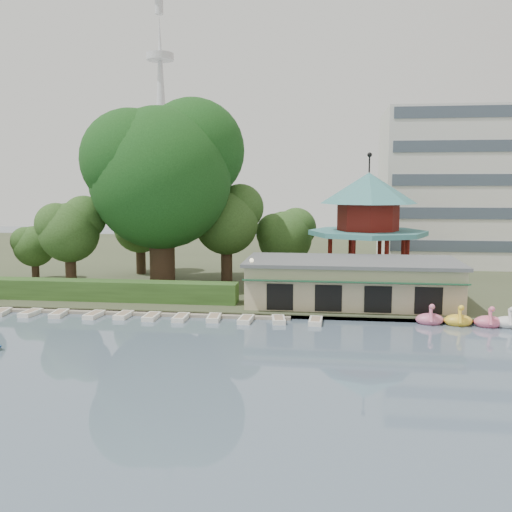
% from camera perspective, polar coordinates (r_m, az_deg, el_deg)
% --- Properties ---
extents(ground_plane, '(220.00, 220.00, 0.00)m').
position_cam_1_polar(ground_plane, '(31.42, -8.01, -13.20)').
color(ground_plane, slate).
rests_on(ground_plane, ground).
extents(shore, '(220.00, 70.00, 0.40)m').
position_cam_1_polar(shore, '(81.48, 1.63, -0.34)').
color(shore, '#424930').
rests_on(shore, ground).
extents(embankment, '(220.00, 0.60, 0.30)m').
position_cam_1_polar(embankment, '(47.60, -2.51, -5.87)').
color(embankment, gray).
rests_on(embankment, ground).
extents(dock, '(34.00, 1.60, 0.24)m').
position_cam_1_polar(dock, '(50.90, -16.02, -5.32)').
color(dock, gray).
rests_on(dock, ground).
extents(boathouse, '(18.60, 9.39, 3.90)m').
position_cam_1_polar(boathouse, '(51.12, 9.51, -2.51)').
color(boathouse, '#BEAF8B').
rests_on(boathouse, shore).
extents(pavilion, '(12.40, 12.40, 13.50)m').
position_cam_1_polar(pavilion, '(60.61, 11.15, 3.83)').
color(pavilion, '#BEAF8B').
rests_on(pavilion, shore).
extents(broadcast_tower, '(8.00, 8.00, 96.00)m').
position_cam_1_polar(broadcast_tower, '(177.13, -9.47, 14.61)').
color(broadcast_tower, silver).
rests_on(broadcast_tower, ground).
extents(hedge, '(30.00, 2.00, 1.80)m').
position_cam_1_polar(hedge, '(54.83, -17.59, -3.23)').
color(hedge, '#325621').
rests_on(hedge, shore).
extents(lamp_post, '(0.36, 0.36, 4.28)m').
position_cam_1_polar(lamp_post, '(48.41, -0.44, -1.79)').
color(lamp_post, black).
rests_on(lamp_post, shore).
extents(big_tree, '(15.77, 14.69, 19.34)m').
position_cam_1_polar(big_tree, '(59.05, -9.29, 8.61)').
color(big_tree, '#3A281C').
rests_on(big_tree, shore).
extents(small_trees, '(39.37, 16.24, 10.54)m').
position_cam_1_polar(small_trees, '(63.35, -10.47, 2.84)').
color(small_trees, '#3A281C').
rests_on(small_trees, shore).
extents(moored_rowboats, '(35.35, 2.68, 0.36)m').
position_cam_1_polar(moored_rowboats, '(48.88, -14.73, -5.72)').
color(moored_rowboats, white).
rests_on(moored_rowboats, ground).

